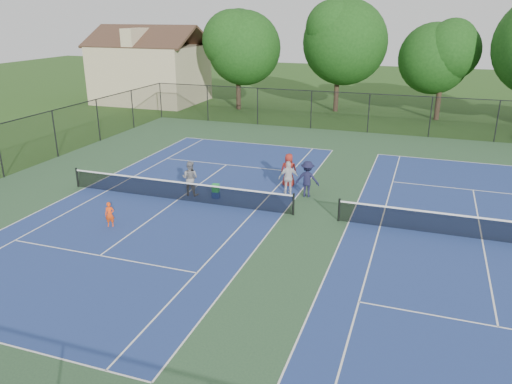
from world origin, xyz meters
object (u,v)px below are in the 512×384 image
(tree_back_b, at_px, (339,38))
(child_player, at_px, (110,214))
(instructor, at_px, (190,178))
(bystander_b, at_px, (307,179))
(bystander_a, at_px, (288,178))
(tree_back_c, at_px, (444,54))
(clapboard_house, at_px, (151,71))
(tree_back_a, at_px, (238,44))
(ball_hopper, at_px, (216,188))
(bystander_c, at_px, (289,170))
(ball_crate, at_px, (216,195))

(tree_back_b, height_order, child_player, tree_back_b)
(instructor, height_order, bystander_b, bystander_b)
(bystander_a, height_order, bystander_b, bystander_b)
(tree_back_c, bearing_deg, clapboard_house, -180.00)
(child_player, bearing_deg, tree_back_a, 77.12)
(tree_back_c, relative_size, bystander_b, 4.51)
(bystander_a, height_order, ball_hopper, bystander_a)
(bystander_a, height_order, bystander_c, bystander_c)
(child_player, distance_m, bystander_b, 9.70)
(tree_back_b, relative_size, tree_back_c, 1.19)
(bystander_c, bearing_deg, child_player, 42.85)
(ball_crate, bearing_deg, tree_back_b, 86.99)
(child_player, height_order, bystander_a, bystander_a)
(tree_back_a, xyz_separation_m, instructor, (6.28, -23.09, -5.15))
(clapboard_house, height_order, bystander_b, clapboard_house)
(instructor, xyz_separation_m, bystander_b, (5.67, 1.72, 0.04))
(instructor, xyz_separation_m, bystander_c, (4.36, 2.96, 0.01))
(bystander_a, bearing_deg, instructor, -4.91)
(tree_back_a, height_order, instructor, tree_back_a)
(instructor, bearing_deg, bystander_a, -160.05)
(tree_back_b, relative_size, ball_crate, 27.25)
(tree_back_b, height_order, ball_hopper, tree_back_b)
(ball_crate, bearing_deg, tree_back_c, 66.82)
(tree_back_b, relative_size, child_player, 9.02)
(bystander_a, relative_size, bystander_b, 0.94)
(bystander_b, relative_size, bystander_c, 1.04)
(bystander_b, xyz_separation_m, ball_crate, (-4.27, -1.73, -0.77))
(bystander_b, height_order, ball_crate, bystander_b)
(bystander_a, xyz_separation_m, bystander_c, (-0.32, 1.17, 0.03))
(clapboard_house, xyz_separation_m, instructor, (16.28, -24.09, -2.20))
(tree_back_c, bearing_deg, bystander_c, -109.21)
(tree_back_c, height_order, bystander_c, tree_back_c)
(tree_back_a, distance_m, tree_back_b, 9.24)
(child_player, height_order, ball_hopper, child_player)
(instructor, bearing_deg, clapboard_house, -56.87)
(bystander_c, distance_m, ball_hopper, 4.20)
(child_player, bearing_deg, ball_hopper, 35.77)
(child_player, height_order, bystander_c, bystander_c)
(tree_back_b, xyz_separation_m, bystander_b, (2.95, -23.37, -5.66))
(child_player, bearing_deg, bystander_c, 30.11)
(clapboard_house, relative_size, bystander_b, 5.80)
(tree_back_b, bearing_deg, bystander_a, -85.22)
(tree_back_a, height_order, bystander_b, tree_back_a)
(clapboard_house, distance_m, bystander_c, 29.62)
(child_player, relative_size, ball_hopper, 2.73)
(tree_back_a, distance_m, tree_back_c, 18.04)
(tree_back_a, xyz_separation_m, ball_hopper, (7.68, -23.10, -5.51))
(child_player, xyz_separation_m, ball_crate, (2.93, 4.75, -0.39))
(tree_back_b, relative_size, ball_hopper, 24.65)
(tree_back_a, distance_m, child_player, 28.78)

